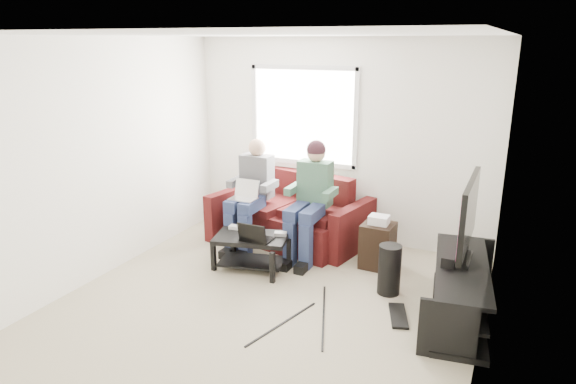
{
  "coord_description": "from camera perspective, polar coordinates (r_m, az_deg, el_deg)",
  "views": [
    {
      "loc": [
        2.14,
        -3.94,
        2.56
      ],
      "look_at": [
        0.04,
        0.6,
        1.07
      ],
      "focal_mm": 32.0,
      "sensor_mm": 36.0,
      "label": 1
    }
  ],
  "objects": [
    {
      "name": "floor",
      "position": [
        5.16,
        -3.26,
        -13.2
      ],
      "size": [
        4.5,
        4.5,
        0.0
      ],
      "primitive_type": "plane",
      "color": "tan",
      "rests_on": "ground"
    },
    {
      "name": "ceiling",
      "position": [
        4.48,
        -3.82,
        17.07
      ],
      "size": [
        4.5,
        4.5,
        0.0
      ],
      "primitive_type": "plane",
      "rotation": [
        3.14,
        0.0,
        0.0
      ],
      "color": "white",
      "rests_on": "wall_back"
    },
    {
      "name": "wall_back",
      "position": [
        6.66,
        5.72,
        5.61
      ],
      "size": [
        4.5,
        0.0,
        4.5
      ],
      "primitive_type": "plane",
      "rotation": [
        1.57,
        0.0,
        0.0
      ],
      "color": "white",
      "rests_on": "floor"
    },
    {
      "name": "wall_front",
      "position": [
        3.0,
        -24.62,
        -9.86
      ],
      "size": [
        4.5,
        0.0,
        4.5
      ],
      "primitive_type": "plane",
      "rotation": [
        -1.57,
        0.0,
        0.0
      ],
      "color": "white",
      "rests_on": "floor"
    },
    {
      "name": "wall_left",
      "position": [
        5.85,
        -21.08,
        3.02
      ],
      "size": [
        0.0,
        4.5,
        4.5
      ],
      "primitive_type": "plane",
      "rotation": [
        1.57,
        0.0,
        1.57
      ],
      "color": "white",
      "rests_on": "floor"
    },
    {
      "name": "wall_right",
      "position": [
        4.13,
        21.74,
        -2.37
      ],
      "size": [
        0.0,
        4.5,
        4.5
      ],
      "primitive_type": "plane",
      "rotation": [
        1.57,
        0.0,
        -1.57
      ],
      "color": "white",
      "rests_on": "floor"
    },
    {
      "name": "window",
      "position": [
        6.77,
        1.7,
        8.44
      ],
      "size": [
        1.48,
        0.04,
        1.28
      ],
      "color": "white",
      "rests_on": "wall_back"
    },
    {
      "name": "sofa",
      "position": [
        6.71,
        0.35,
        -2.88
      ],
      "size": [
        2.06,
        1.2,
        0.88
      ],
      "color": "#4A1212",
      "rests_on": "floor"
    },
    {
      "name": "person_left",
      "position": [
        6.46,
        -4.12,
        0.31
      ],
      "size": [
        0.4,
        0.7,
        1.37
      ],
      "color": "navy",
      "rests_on": "sofa"
    },
    {
      "name": "person_right",
      "position": [
        6.13,
        2.53,
        0.02
      ],
      "size": [
        0.4,
        0.71,
        1.41
      ],
      "color": "navy",
      "rests_on": "sofa"
    },
    {
      "name": "laptop_silver",
      "position": [
        6.3,
        -4.96,
        -0.29
      ],
      "size": [
        0.38,
        0.33,
        0.24
      ],
      "primitive_type": null,
      "rotation": [
        0.0,
        0.0,
        -0.41
      ],
      "color": "silver",
      "rests_on": "person_left"
    },
    {
      "name": "coffee_table",
      "position": [
        5.93,
        -4.09,
        -5.85
      ],
      "size": [
        0.91,
        0.68,
        0.41
      ],
      "color": "black",
      "rests_on": "floor"
    },
    {
      "name": "laptop_black",
      "position": [
        5.73,
        -3.47,
        -4.21
      ],
      "size": [
        0.37,
        0.29,
        0.24
      ],
      "primitive_type": null,
      "rotation": [
        0.0,
        0.0,
        0.15
      ],
      "color": "black",
      "rests_on": "coffee_table"
    },
    {
      "name": "controller_a",
      "position": [
        6.11,
        -5.88,
        -3.91
      ],
      "size": [
        0.15,
        0.1,
        0.04
      ],
      "primitive_type": "cube",
      "rotation": [
        0.0,
        0.0,
        0.1
      ],
      "color": "silver",
      "rests_on": "coffee_table"
    },
    {
      "name": "controller_b",
      "position": [
        6.08,
        -4.12,
        -3.99
      ],
      "size": [
        0.16,
        0.13,
        0.04
      ],
      "primitive_type": "cube",
      "rotation": [
        0.0,
        0.0,
        0.35
      ],
      "color": "black",
      "rests_on": "coffee_table"
    },
    {
      "name": "controller_c",
      "position": [
        5.88,
        -0.84,
        -4.67
      ],
      "size": [
        0.16,
        0.13,
        0.04
      ],
      "primitive_type": "cube",
      "rotation": [
        0.0,
        0.0,
        0.34
      ],
      "color": "gray",
      "rests_on": "coffee_table"
    },
    {
      "name": "tv_stand",
      "position": [
        5.24,
        18.52,
        -10.63
      ],
      "size": [
        0.69,
        1.65,
        0.53
      ],
      "color": "black",
      "rests_on": "floor"
    },
    {
      "name": "tv",
      "position": [
        5.05,
        19.41,
        -2.5
      ],
      "size": [
        0.12,
        1.1,
        0.81
      ],
      "color": "black",
      "rests_on": "tv_stand"
    },
    {
      "name": "soundbar",
      "position": [
        5.2,
        17.69,
        -6.61
      ],
      "size": [
        0.12,
        0.5,
        0.1
      ],
      "primitive_type": "cube",
      "color": "black",
      "rests_on": "tv_stand"
    },
    {
      "name": "drink_cup",
      "position": [
        5.69,
        19.13,
        -4.64
      ],
      "size": [
        0.08,
        0.08,
        0.12
      ],
      "primitive_type": "cylinder",
      "color": "#A57447",
      "rests_on": "tv_stand"
    },
    {
      "name": "console_white",
      "position": [
        4.86,
        18.02,
        -11.9
      ],
      "size": [
        0.3,
        0.22,
        0.06
      ],
      "primitive_type": "cube",
      "color": "silver",
      "rests_on": "tv_stand"
    },
    {
      "name": "console_grey",
      "position": [
        5.48,
        18.99,
        -8.5
      ],
      "size": [
        0.34,
        0.26,
        0.08
      ],
      "primitive_type": "cube",
      "color": "gray",
      "rests_on": "tv_stand"
    },
    {
      "name": "console_black",
      "position": [
        5.17,
        18.54,
        -10.1
      ],
      "size": [
        0.38,
        0.3,
        0.07
      ],
      "primitive_type": "cube",
      "color": "black",
      "rests_on": "tv_stand"
    },
    {
      "name": "subwoofer",
      "position": [
        5.49,
        11.2,
        -8.45
      ],
      "size": [
        0.23,
        0.23,
        0.53
      ],
      "primitive_type": "cylinder",
      "color": "black",
      "rests_on": "floor"
    },
    {
      "name": "keyboard_floor",
      "position": [
        5.18,
        12.16,
        -13.28
      ],
      "size": [
        0.29,
        0.49,
        0.03
      ],
      "primitive_type": "cube",
      "rotation": [
        0.0,
        0.0,
        0.32
      ],
      "color": "black",
      "rests_on": "floor"
    },
    {
      "name": "end_table",
      "position": [
        6.07,
        9.94,
        -5.71
      ],
      "size": [
        0.36,
        0.36,
        0.63
      ],
      "color": "black",
      "rests_on": "floor"
    }
  ]
}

